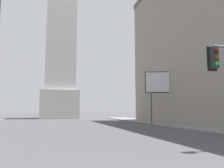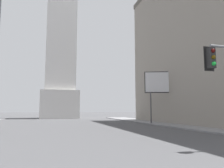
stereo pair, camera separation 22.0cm
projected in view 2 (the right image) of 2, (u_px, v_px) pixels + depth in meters
The scene contains 2 objects.
sidewalk_right at pixel (199, 128), 24.11m from camera, with size 5.00×66.81×0.15m, color gray.
billboard_sign at pixel (162, 83), 32.01m from camera, with size 4.93×1.87×7.66m.
Camera 2 is at (-1.87, -1.02, 1.99)m, focal length 35.00 mm.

